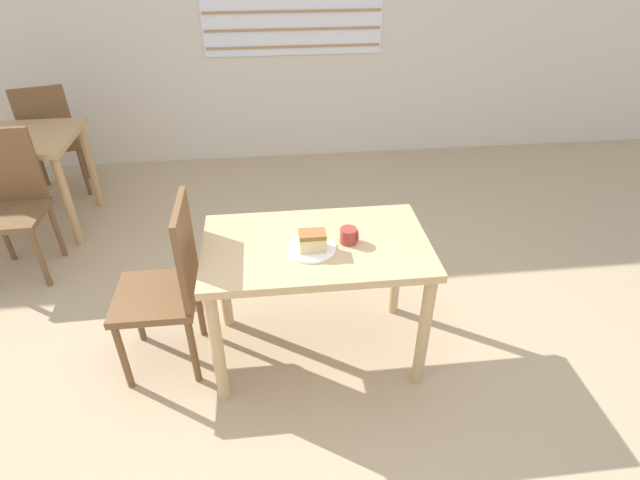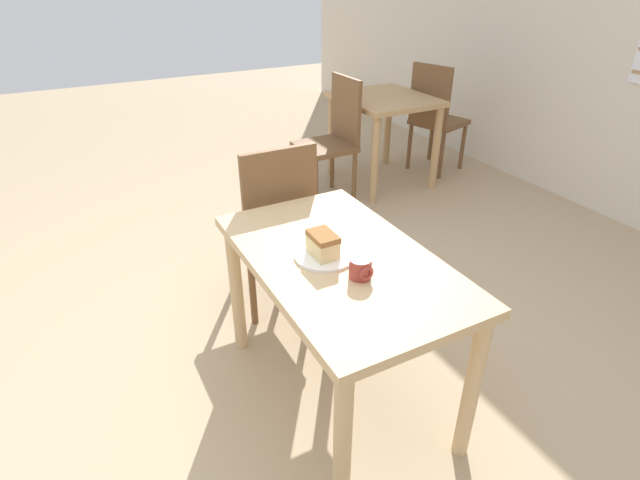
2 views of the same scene
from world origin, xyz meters
The scene contains 9 objects.
ground_plane centered at (0.00, 0.00, 0.00)m, with size 14.00×14.00×0.00m, color tan.
dining_table_near centered at (0.14, 0.33, 0.60)m, with size 1.09×0.64×0.71m.
dining_table_far centered at (-1.81, 1.87, 0.60)m, with size 0.78×0.69×0.73m.
chair_near_window centered at (-0.60, 0.36, 0.51)m, with size 0.40×0.40×0.95m.
chair_far_corner centered at (-1.71, 1.34, 0.51)m, with size 0.41×0.41×0.95m.
chair_far_opposite centered at (-1.80, 2.41, 0.51)m, with size 0.50×0.50×0.95m.
plate centered at (0.11, 0.28, 0.72)m, with size 0.23×0.23×0.01m.
cake_slice centered at (0.11, 0.27, 0.77)m, with size 0.13×0.09×0.09m.
coffee_mug centered at (0.29, 0.32, 0.75)m, with size 0.09×0.08×0.08m.
Camera 2 is at (1.53, -0.50, 1.70)m, focal length 28.00 mm.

